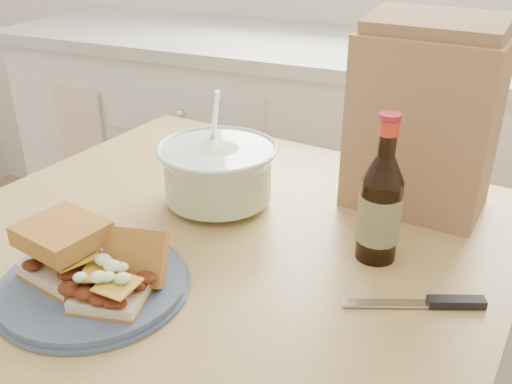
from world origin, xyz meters
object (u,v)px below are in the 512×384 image
at_px(dining_table, 211,297).
at_px(plate, 94,285).
at_px(coleslaw_bowl, 218,176).
at_px(paper_bag, 423,125).
at_px(beer_bottle, 380,207).

height_order(dining_table, plate, plate).
distance_m(dining_table, coleslaw_bowl, 0.23).
xyz_separation_m(coleslaw_bowl, paper_bag, (0.34, 0.15, 0.10)).
relative_size(beer_bottle, paper_bag, 0.76).
height_order(plate, coleslaw_bowl, coleslaw_bowl).
bearing_deg(dining_table, plate, -108.51).
distance_m(coleslaw_bowl, beer_bottle, 0.33).
distance_m(dining_table, plate, 0.25).
xyz_separation_m(beer_bottle, paper_bag, (0.02, 0.21, 0.07)).
height_order(coleslaw_bowl, paper_bag, paper_bag).
xyz_separation_m(plate, coleslaw_bowl, (0.04, 0.32, 0.05)).
relative_size(dining_table, paper_bag, 3.34).
bearing_deg(beer_bottle, plate, -148.17).
xyz_separation_m(plate, paper_bag, (0.39, 0.47, 0.15)).
bearing_deg(beer_bottle, paper_bag, 80.20).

